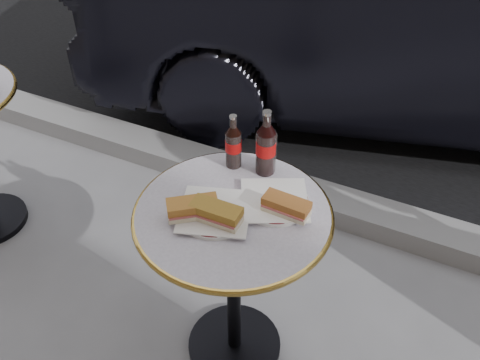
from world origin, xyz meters
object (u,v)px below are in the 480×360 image
at_px(bistro_table, 234,287).
at_px(parked_car, 439,10).
at_px(plate_right, 274,202).
at_px(cola_bottle_left, 233,141).
at_px(cola_bottle_right, 266,143).
at_px(plate_left, 215,213).
at_px(cola_glass, 266,153).

distance_m(bistro_table, parked_car, 2.11).
bearing_deg(bistro_table, plate_right, 41.68).
xyz_separation_m(cola_bottle_left, cola_bottle_right, (0.11, 0.02, 0.02)).
relative_size(cola_bottle_left, parked_car, 0.05).
xyz_separation_m(cola_bottle_left, parked_car, (0.37, 1.87, -0.18)).
xyz_separation_m(plate_left, cola_glass, (0.05, 0.27, 0.06)).
height_order(plate_left, cola_bottle_right, cola_bottle_right).
bearing_deg(cola_bottle_left, cola_glass, 13.06).
xyz_separation_m(plate_right, cola_bottle_right, (-0.09, 0.13, 0.11)).
height_order(bistro_table, cola_glass, cola_glass).
relative_size(cola_glass, parked_car, 0.04).
bearing_deg(cola_glass, plate_right, -56.65).
bearing_deg(bistro_table, plate_left, -139.41).
xyz_separation_m(bistro_table, cola_bottle_right, (0.01, 0.22, 0.48)).
relative_size(plate_right, cola_bottle_left, 1.09).
relative_size(plate_left, cola_glass, 1.57).
distance_m(cola_bottle_left, cola_bottle_right, 0.11).
bearing_deg(plate_left, cola_bottle_right, 78.60).
relative_size(plate_left, cola_bottle_left, 1.12).
distance_m(bistro_table, cola_bottle_left, 0.52).
bearing_deg(cola_glass, parked_car, 81.83).
bearing_deg(cola_bottle_right, bistro_table, -92.46).
height_order(cola_bottle_left, cola_glass, cola_bottle_left).
height_order(bistro_table, cola_bottle_left, cola_bottle_left).
distance_m(plate_right, cola_glass, 0.18).
relative_size(plate_left, parked_car, 0.06).
distance_m(bistro_table, cola_bottle_right, 0.53).
distance_m(cola_glass, parked_car, 1.87).
xyz_separation_m(plate_right, cola_glass, (-0.09, 0.14, 0.06)).
xyz_separation_m(plate_left, cola_bottle_left, (-0.06, 0.24, 0.09)).
relative_size(cola_bottle_right, cola_glass, 1.67).
bearing_deg(parked_car, bistro_table, 157.40).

